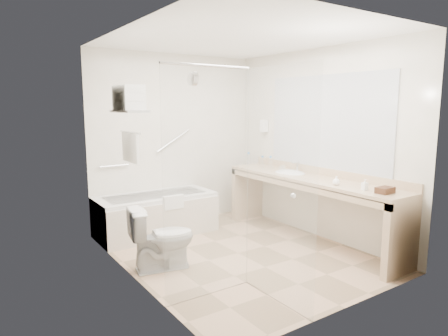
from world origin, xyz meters
TOP-DOWN VIEW (x-y plane):
  - floor at (0.00, 0.00)m, footprint 3.20×3.20m
  - ceiling at (0.00, 0.00)m, footprint 2.60×3.20m
  - wall_back at (0.00, 1.60)m, footprint 2.60×0.10m
  - wall_front at (0.00, -1.60)m, footprint 2.60×0.10m
  - wall_left at (-1.30, 0.00)m, footprint 0.10×3.20m
  - wall_right at (1.30, 0.00)m, footprint 0.10×3.20m
  - bathtub at (-0.50, 1.24)m, footprint 1.60×0.73m
  - grab_bar_short at (-0.95, 1.56)m, footprint 0.40×0.03m
  - grab_bar_long at (-0.05, 1.56)m, footprint 0.53×0.03m
  - shower_enclosure at (-0.63, -0.93)m, footprint 0.96×0.91m
  - towel_shelf at (-1.17, 0.35)m, footprint 0.24×0.55m
  - vanity_counter at (1.02, -0.15)m, footprint 0.55×2.70m
  - sink at (1.05, 0.25)m, footprint 0.40×0.52m
  - faucet at (1.20, 0.25)m, footprint 0.03×0.03m
  - mirror at (1.29, -0.15)m, footprint 0.02×2.00m
  - hairdryer_unit at (1.25, 1.05)m, footprint 0.08×0.10m
  - toilet at (-0.95, 0.09)m, footprint 0.76×0.52m
  - amenity_basket at (0.98, -1.27)m, footprint 0.20×0.14m
  - soap_bottle_a at (0.93, -1.05)m, footprint 0.07×0.13m
  - soap_bottle_b at (0.90, -0.69)m, footprint 0.09×0.11m
  - water_bottle_left at (1.03, 0.62)m, footprint 0.06×0.06m
  - water_bottle_mid at (0.99, 1.10)m, footprint 0.06×0.06m
  - water_bottle_right at (0.95, 0.71)m, footprint 0.06×0.06m
  - drinking_glass_near at (1.02, 0.35)m, footprint 0.09×0.09m
  - drinking_glass_far at (0.94, 0.30)m, footprint 0.07×0.07m

SIDE VIEW (x-z plane):
  - floor at x=0.00m, z-range 0.00..0.00m
  - bathtub at x=-0.50m, z-range -0.02..0.57m
  - toilet at x=-0.95m, z-range 0.00..0.68m
  - vanity_counter at x=1.02m, z-range 0.17..1.12m
  - sink at x=1.05m, z-range 0.75..0.89m
  - soap_bottle_a at x=0.93m, z-range 0.85..0.91m
  - amenity_basket at x=0.98m, z-range 0.85..0.91m
  - soap_bottle_b at x=0.90m, z-range 0.85..0.93m
  - drinking_glass_far at x=0.94m, z-range 0.85..0.94m
  - drinking_glass_near at x=1.02m, z-range 0.85..0.94m
  - faucet at x=1.20m, z-range 0.86..1.00m
  - water_bottle_right at x=0.95m, z-range 0.84..1.03m
  - water_bottle_left at x=1.03m, z-range 0.84..1.03m
  - water_bottle_mid at x=0.99m, z-range 0.84..1.04m
  - grab_bar_short at x=-0.95m, z-range 0.93..0.96m
  - shower_enclosure at x=-0.63m, z-range 0.01..2.12m
  - wall_back at x=0.00m, z-range 0.00..2.50m
  - wall_front at x=0.00m, z-range 0.00..2.50m
  - wall_left at x=-1.30m, z-range 0.00..2.50m
  - wall_right at x=1.30m, z-range 0.00..2.50m
  - grab_bar_long at x=-0.05m, z-range 1.09..1.41m
  - hairdryer_unit at x=1.25m, z-range 1.36..1.54m
  - mirror at x=1.29m, z-range 0.95..2.15m
  - towel_shelf at x=-1.17m, z-range 1.35..2.16m
  - ceiling at x=0.00m, z-range 2.45..2.55m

